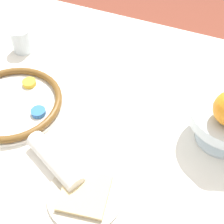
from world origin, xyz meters
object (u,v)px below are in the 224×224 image
at_px(bread_plate, 85,194).
at_px(cup_mid, 21,40).
at_px(napkin_roll, 55,161).
at_px(seder_plate, 12,103).

relative_size(bread_plate, cup_mid, 2.18).
xyz_separation_m(napkin_roll, cup_mid, (-0.33, 0.36, 0.02)).
distance_m(bread_plate, napkin_roll, 0.11).
xyz_separation_m(bread_plate, cup_mid, (-0.44, 0.40, 0.03)).
bearing_deg(seder_plate, napkin_roll, -29.72).
distance_m(seder_plate, bread_plate, 0.35).
height_order(bread_plate, napkin_roll, napkin_roll).
relative_size(seder_plate, bread_plate, 1.65).
height_order(seder_plate, bread_plate, seder_plate).
bearing_deg(seder_plate, cup_mid, 117.44).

